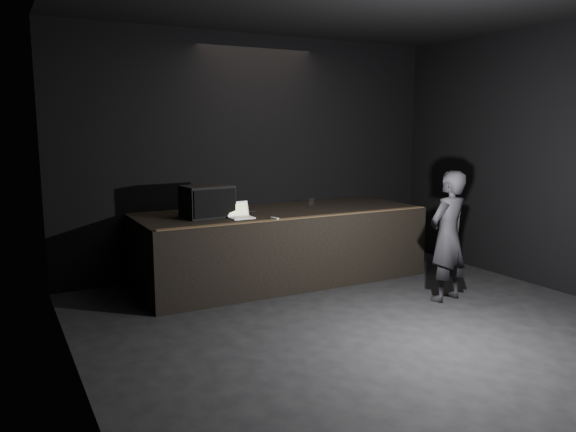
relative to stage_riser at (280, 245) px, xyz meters
The scene contains 11 objects.
ground 2.78m from the stage_riser, 90.00° to the right, with size 7.00×7.00×0.00m, color black.
room_walls 3.13m from the stage_riser, 90.00° to the right, with size 6.10×7.10×3.52m.
stage_riser is the anchor object (origin of this frame).
riser_lip 0.87m from the stage_riser, 90.00° to the right, with size 3.92×0.10×0.01m, color brown.
stage_monitor 1.31m from the stage_riser, behind, with size 0.66×0.51×0.41m.
cable 0.97m from the stage_riser, behind, with size 0.02×0.02×0.90m, color black.
laptop 0.99m from the stage_riser, 156.22° to the right, with size 0.30×0.27×0.20m.
beer_can 0.89m from the stage_riser, 163.16° to the right, with size 0.07×0.07×0.17m.
plastic_cup 0.87m from the stage_riser, 18.65° to the left, with size 0.09×0.09×0.11m, color white.
wii_remote 0.93m from the stage_riser, 122.37° to the right, with size 0.03×0.14×0.03m, color white.
person 2.32m from the stage_riser, 52.33° to the right, with size 0.60×0.39×1.63m, color black.
Camera 1 is at (-3.57, -4.19, 2.18)m, focal length 35.00 mm.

